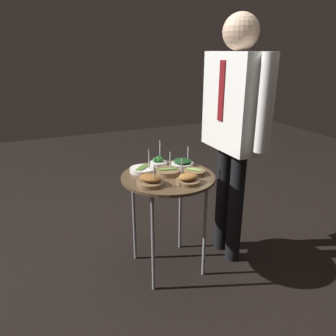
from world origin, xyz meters
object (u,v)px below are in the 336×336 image
serving_cart (168,184)px  bowl_roast_near_rim (150,181)px  bowl_asparagus_back_right (194,172)px  waiter_figure (235,114)px  bowl_asparagus_back_left (168,172)px  bowl_broccoli_center (159,162)px  bowl_roast_mid_left (188,179)px  bowl_asparagus_front_right (143,169)px  bowl_spinach_front_left (182,163)px

serving_cart → bowl_roast_near_rim: size_ratio=4.01×
bowl_asparagus_back_right → waiter_figure: size_ratio=0.08×
bowl_asparagus_back_left → bowl_asparagus_back_right: size_ratio=1.14×
bowl_broccoli_center → bowl_roast_mid_left: bearing=5.4°
serving_cart → bowl_broccoli_center: bearing=173.7°
bowl_asparagus_back_left → waiter_figure: waiter_figure is taller
serving_cart → bowl_asparagus_back_left: (-0.02, 0.01, 0.07)m
bowl_roast_near_rim → bowl_asparagus_back_left: bearing=125.3°
bowl_roast_near_rim → bowl_asparagus_back_right: (-0.05, 0.31, -0.01)m
bowl_roast_mid_left → bowl_asparagus_front_right: bowl_asparagus_front_right is taller
bowl_roast_mid_left → bowl_roast_near_rim: size_ratio=0.88×
bowl_asparagus_back_left → waiter_figure: size_ratio=0.09×
bowl_roast_mid_left → bowl_broccoli_center: bearing=-174.6°
bowl_asparagus_back_left → waiter_figure: 0.56m
bowl_asparagus_front_right → bowl_spinach_front_left: bearing=86.2°
bowl_asparagus_back_left → bowl_roast_mid_left: bowl_roast_mid_left is taller
bowl_asparagus_back_left → bowl_asparagus_back_right: (0.07, 0.15, -0.00)m
waiter_figure → bowl_broccoli_center: bearing=-118.3°
bowl_roast_near_rim → bowl_asparagus_back_right: bowl_roast_near_rim is taller
bowl_broccoli_center → waiter_figure: 0.59m
bowl_roast_near_rim → bowl_spinach_front_left: (-0.21, 0.31, -0.00)m
serving_cart → bowl_broccoli_center: bowl_broccoli_center is taller
serving_cart → bowl_spinach_front_left: 0.21m
bowl_asparagus_front_right → waiter_figure: 0.69m
serving_cart → bowl_roast_mid_left: bowl_roast_mid_left is taller
serving_cart → bowl_asparagus_back_left: bowl_asparagus_back_left is taller
bowl_asparagus_front_right → bowl_broccoli_center: (-0.08, 0.14, 0.01)m
bowl_asparagus_back_left → serving_cart: bearing=-26.1°
bowl_roast_near_rim → bowl_spinach_front_left: 0.38m
bowl_roast_near_rim → bowl_broccoli_center: bowl_broccoli_center is taller
bowl_broccoli_center → bowl_spinach_front_left: (0.09, 0.13, 0.00)m
bowl_asparagus_front_right → bowl_broccoli_center: bowl_broccoli_center is taller
bowl_asparagus_back_left → bowl_spinach_front_left: bearing=122.8°
serving_cart → waiter_figure: (0.02, 0.46, 0.41)m
bowl_asparagus_front_right → waiter_figure: (0.16, 0.57, 0.34)m
bowl_asparagus_front_right → bowl_asparagus_back_right: (0.18, 0.28, 0.00)m
serving_cart → waiter_figure: 0.61m
serving_cart → bowl_asparagus_back_right: (0.05, 0.16, 0.07)m
bowl_roast_mid_left → bowl_broccoli_center: bowl_broccoli_center is taller
bowl_roast_near_rim → waiter_figure: bearing=96.8°
bowl_roast_mid_left → bowl_asparagus_back_left: bearing=-165.2°
bowl_roast_mid_left → bowl_asparagus_front_right: (-0.29, -0.18, -0.01)m
bowl_spinach_front_left → bowl_broccoli_center: bearing=-124.9°
bowl_asparagus_back_left → bowl_asparagus_back_right: bowl_asparagus_back_left is taller
bowl_roast_mid_left → bowl_asparagus_back_right: size_ratio=1.10×
waiter_figure → bowl_asparagus_front_right: bearing=-105.3°
bowl_asparagus_front_right → waiter_figure: size_ratio=0.10×
serving_cart → waiter_figure: size_ratio=0.41×
bowl_spinach_front_left → waiter_figure: (0.14, 0.30, 0.33)m
bowl_spinach_front_left → waiter_figure: size_ratio=0.09×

